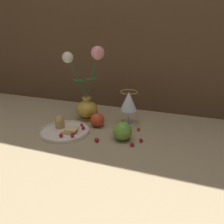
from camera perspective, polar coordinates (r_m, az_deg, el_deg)
name	(u,v)px	position (r m, az deg, el deg)	size (l,w,h in m)	color
ground_plane	(104,131)	(1.03, -1.97, -4.87)	(2.40, 2.40, 0.00)	#9E8966
vase	(87,96)	(1.13, -6.65, 4.20)	(0.21, 0.11, 0.37)	gold
plate_with_pastries	(65,129)	(1.03, -12.27, -4.44)	(0.23, 0.23, 0.07)	silver
wine_glass	(129,102)	(1.07, 4.37, 2.53)	(0.09, 0.09, 0.17)	silver
apple_beside_vase	(97,120)	(1.06, -3.83, -2.05)	(0.07, 0.07, 0.08)	#D14223
apple_near_glass	(122,131)	(0.93, 2.75, -4.94)	(0.08, 0.08, 0.09)	#669938
berry_near_plate	(139,130)	(1.03, 6.94, -4.56)	(0.01, 0.01, 0.01)	#AD192D
berry_front_center	(141,140)	(0.94, 7.54, -7.29)	(0.02, 0.02, 0.02)	#AD192D
berry_by_glass_stem	(132,144)	(0.90, 5.24, -8.42)	(0.02, 0.02, 0.02)	#AD192D
berry_under_candlestick	(97,140)	(0.93, -4.02, -7.28)	(0.02, 0.02, 0.02)	#AD192D
berry_far_right	(118,126)	(1.06, 1.65, -3.63)	(0.02, 0.02, 0.02)	#AD192D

